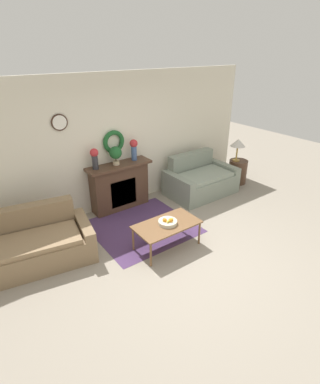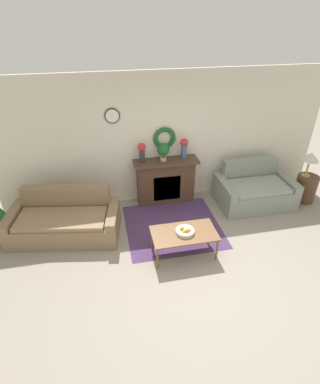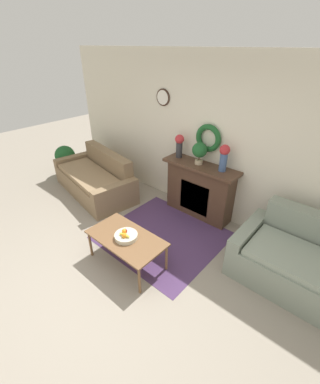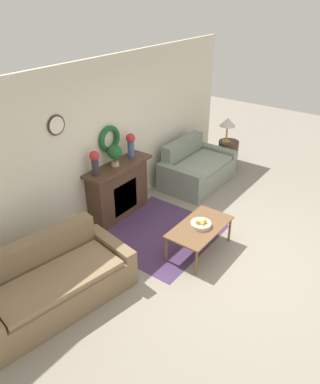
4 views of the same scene
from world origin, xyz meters
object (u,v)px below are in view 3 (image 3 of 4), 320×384
at_px(loveseat_right, 299,262).
at_px(fireplace, 199,190).
at_px(potted_plant_floor_by_couch, 65,158).
at_px(coffee_table, 126,239).
at_px(potted_plant_on_mantel, 200,151).
at_px(fruit_bowl, 126,236).
at_px(vase_on_mantel_right, 224,156).
at_px(couch_left, 96,179).
at_px(vase_on_mantel_left, 179,144).

bearing_deg(loveseat_right, fireplace, 166.04).
bearing_deg(potted_plant_floor_by_couch, loveseat_right, 2.51).
relative_size(coffee_table, potted_plant_floor_by_couch, 1.55).
bearing_deg(potted_plant_floor_by_couch, potted_plant_on_mantel, 11.74).
bearing_deg(fireplace, coffee_table, -92.02).
height_order(loveseat_right, potted_plant_floor_by_couch, loveseat_right).
height_order(fireplace, potted_plant_floor_by_couch, fireplace).
xyz_separation_m(fruit_bowl, vase_on_mantel_right, (0.43, 1.71, 0.74)).
height_order(couch_left, coffee_table, couch_left).
xyz_separation_m(fruit_bowl, potted_plant_on_mantel, (-0.00, 1.69, 0.72)).
relative_size(vase_on_mantel_right, potted_plant_on_mantel, 1.17).
height_order(couch_left, potted_plant_on_mantel, potted_plant_on_mantel).
xyz_separation_m(couch_left, vase_on_mantel_right, (2.44, 0.74, 0.94)).
distance_m(loveseat_right, potted_plant_floor_by_couch, 5.12).
bearing_deg(fireplace, loveseat_right, -14.00).
bearing_deg(vase_on_mantel_left, coffee_table, -75.94).
bearing_deg(fruit_bowl, coffee_table, 137.25).
height_order(coffee_table, vase_on_mantel_left, vase_on_mantel_left).
xyz_separation_m(coffee_table, potted_plant_on_mantel, (0.01, 1.68, 0.80)).
bearing_deg(potted_plant_on_mantel, fruit_bowl, -89.91).
xyz_separation_m(loveseat_right, coffee_table, (-1.90, -1.24, 0.10)).
bearing_deg(vase_on_mantel_right, couch_left, -163.17).
xyz_separation_m(fruit_bowl, potted_plant_floor_by_couch, (-3.22, 1.02, -0.07)).
xyz_separation_m(fireplace, coffee_table, (-0.06, -1.69, -0.08)).
height_order(coffee_table, potted_plant_floor_by_couch, potted_plant_floor_by_couch).
bearing_deg(coffee_table, potted_plant_on_mantel, 89.78).
bearing_deg(coffee_table, fireplace, 87.98).
xyz_separation_m(fireplace, potted_plant_on_mantel, (-0.05, -0.01, 0.72)).
height_order(loveseat_right, coffee_table, loveseat_right).
xyz_separation_m(couch_left, potted_plant_floor_by_couch, (-1.21, 0.05, 0.13)).
relative_size(couch_left, potted_plant_on_mantel, 5.64).
xyz_separation_m(potted_plant_on_mantel, potted_plant_floor_by_couch, (-3.22, -0.67, -0.79)).
xyz_separation_m(loveseat_right, potted_plant_floor_by_couch, (-5.11, -0.22, 0.11)).
bearing_deg(fruit_bowl, vase_on_mantel_left, 104.28).
distance_m(loveseat_right, potted_plant_on_mantel, 2.15).
bearing_deg(vase_on_mantel_right, coffee_table, -104.46).
xyz_separation_m(couch_left, loveseat_right, (3.91, 0.27, 0.02)).
distance_m(fruit_bowl, potted_plant_floor_by_couch, 3.38).
height_order(potted_plant_on_mantel, potted_plant_floor_by_couch, potted_plant_on_mantel).
bearing_deg(potted_plant_floor_by_couch, fruit_bowl, -17.56).
xyz_separation_m(coffee_table, vase_on_mantel_left, (-0.43, 1.70, 0.81)).
bearing_deg(loveseat_right, potted_plant_floor_by_couch, -177.46).
distance_m(fruit_bowl, vase_on_mantel_left, 1.91).
bearing_deg(loveseat_right, coffee_table, -146.97).
bearing_deg(vase_on_mantel_left, fruit_bowl, -75.72).
bearing_deg(coffee_table, couch_left, 154.37).
relative_size(fireplace, coffee_table, 1.23).
distance_m(fireplace, fruit_bowl, 1.70).
bearing_deg(potted_plant_floor_by_couch, couch_left, -2.36).
relative_size(coffee_table, fruit_bowl, 3.47).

